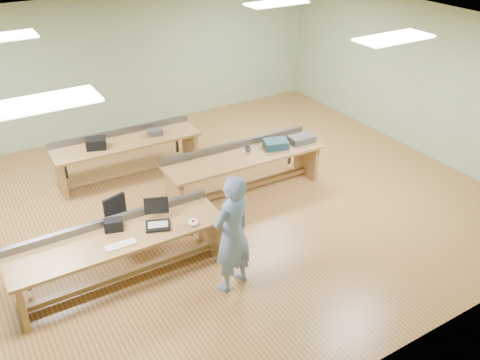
{
  "coord_description": "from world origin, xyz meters",
  "views": [
    {
      "loc": [
        -3.25,
        -6.7,
        4.87
      ],
      "look_at": [
        0.42,
        -0.6,
        0.76
      ],
      "focal_mm": 38.0,
      "sensor_mm": 36.0,
      "label": 1
    }
  ],
  "objects_px": {
    "workbench_front": "(120,247)",
    "drinks_can": "(244,154)",
    "camera_bag": "(113,225)",
    "workbench_back": "(127,149)",
    "person": "(232,234)",
    "mug": "(248,149)",
    "task_chair": "(123,229)",
    "parts_bin_teal": "(276,144)",
    "workbench_mid": "(244,164)",
    "laptop_base": "(158,226)",
    "parts_bin_grey": "(302,139)"
  },
  "relations": [
    {
      "from": "workbench_mid",
      "to": "mug",
      "type": "distance_m",
      "value": 0.27
    },
    {
      "from": "person",
      "to": "camera_bag",
      "type": "distance_m",
      "value": 1.67
    },
    {
      "from": "laptop_base",
      "to": "workbench_front",
      "type": "bearing_deg",
      "value": -167.57
    },
    {
      "from": "laptop_base",
      "to": "drinks_can",
      "type": "bearing_deg",
      "value": 50.94
    },
    {
      "from": "workbench_back",
      "to": "task_chair",
      "type": "xyz_separation_m",
      "value": [
        -0.86,
        -2.09,
        -0.25
      ]
    },
    {
      "from": "laptop_base",
      "to": "drinks_can",
      "type": "height_order",
      "value": "drinks_can"
    },
    {
      "from": "laptop_base",
      "to": "mug",
      "type": "height_order",
      "value": "mug"
    },
    {
      "from": "workbench_mid",
      "to": "person",
      "type": "xyz_separation_m",
      "value": [
        -1.47,
        -2.12,
        0.32
      ]
    },
    {
      "from": "laptop_base",
      "to": "task_chair",
      "type": "distance_m",
      "value": 0.99
    },
    {
      "from": "workbench_back",
      "to": "parts_bin_grey",
      "type": "relative_size",
      "value": 5.95
    },
    {
      "from": "mug",
      "to": "workbench_mid",
      "type": "bearing_deg",
      "value": -154.99
    },
    {
      "from": "workbench_front",
      "to": "workbench_mid",
      "type": "distance_m",
      "value": 2.99
    },
    {
      "from": "laptop_base",
      "to": "camera_bag",
      "type": "bearing_deg",
      "value": 177.57
    },
    {
      "from": "workbench_front",
      "to": "drinks_can",
      "type": "xyz_separation_m",
      "value": [
        2.69,
        1.12,
        0.24
      ]
    },
    {
      "from": "person",
      "to": "drinks_can",
      "type": "bearing_deg",
      "value": -141.17
    },
    {
      "from": "camera_bag",
      "to": "task_chair",
      "type": "xyz_separation_m",
      "value": [
        0.28,
        0.59,
        -0.53
      ]
    },
    {
      "from": "camera_bag",
      "to": "workbench_back",
      "type": "bearing_deg",
      "value": 84.16
    },
    {
      "from": "drinks_can",
      "to": "laptop_base",
      "type": "bearing_deg",
      "value": -150.65
    },
    {
      "from": "parts_bin_teal",
      "to": "task_chair",
      "type": "bearing_deg",
      "value": -173.22
    },
    {
      "from": "task_chair",
      "to": "parts_bin_teal",
      "type": "distance_m",
      "value": 3.16
    },
    {
      "from": "camera_bag",
      "to": "drinks_can",
      "type": "relative_size",
      "value": 2.35
    },
    {
      "from": "workbench_mid",
      "to": "laptop_base",
      "type": "bearing_deg",
      "value": -147.78
    },
    {
      "from": "drinks_can",
      "to": "person",
      "type": "bearing_deg",
      "value": -124.96
    },
    {
      "from": "workbench_back",
      "to": "person",
      "type": "distance_m",
      "value": 3.78
    },
    {
      "from": "laptop_base",
      "to": "mug",
      "type": "xyz_separation_m",
      "value": [
        2.31,
        1.34,
        0.03
      ]
    },
    {
      "from": "task_chair",
      "to": "drinks_can",
      "type": "bearing_deg",
      "value": -6.85
    },
    {
      "from": "person",
      "to": "task_chair",
      "type": "relative_size",
      "value": 2.12
    },
    {
      "from": "person",
      "to": "mug",
      "type": "bearing_deg",
      "value": -142.43
    },
    {
      "from": "task_chair",
      "to": "laptop_base",
      "type": "bearing_deg",
      "value": -87.84
    },
    {
      "from": "workbench_mid",
      "to": "mug",
      "type": "bearing_deg",
      "value": 26.83
    },
    {
      "from": "workbench_front",
      "to": "parts_bin_grey",
      "type": "height_order",
      "value": "parts_bin_grey"
    },
    {
      "from": "laptop_base",
      "to": "parts_bin_grey",
      "type": "relative_size",
      "value": 0.73
    },
    {
      "from": "workbench_front",
      "to": "camera_bag",
      "type": "height_order",
      "value": "camera_bag"
    },
    {
      "from": "camera_bag",
      "to": "parts_bin_teal",
      "type": "height_order",
      "value": "camera_bag"
    },
    {
      "from": "laptop_base",
      "to": "drinks_can",
      "type": "distance_m",
      "value": 2.46
    },
    {
      "from": "camera_bag",
      "to": "task_chair",
      "type": "relative_size",
      "value": 0.3
    },
    {
      "from": "workbench_front",
      "to": "parts_bin_teal",
      "type": "bearing_deg",
      "value": 18.8
    },
    {
      "from": "person",
      "to": "task_chair",
      "type": "height_order",
      "value": "person"
    },
    {
      "from": "workbench_mid",
      "to": "task_chair",
      "type": "bearing_deg",
      "value": -167.85
    },
    {
      "from": "workbench_mid",
      "to": "drinks_can",
      "type": "relative_size",
      "value": 28.03
    },
    {
      "from": "camera_bag",
      "to": "parts_bin_teal",
      "type": "relative_size",
      "value": 0.59
    },
    {
      "from": "workbench_front",
      "to": "workbench_mid",
      "type": "height_order",
      "value": "same"
    },
    {
      "from": "parts_bin_grey",
      "to": "laptop_base",
      "type": "bearing_deg",
      "value": -161.1
    },
    {
      "from": "workbench_mid",
      "to": "parts_bin_teal",
      "type": "distance_m",
      "value": 0.7
    },
    {
      "from": "camera_bag",
      "to": "task_chair",
      "type": "bearing_deg",
      "value": 81.62
    },
    {
      "from": "workbench_front",
      "to": "workbench_back",
      "type": "relative_size",
      "value": 1.07
    },
    {
      "from": "workbench_front",
      "to": "drinks_can",
      "type": "distance_m",
      "value": 2.93
    },
    {
      "from": "mug",
      "to": "drinks_can",
      "type": "xyz_separation_m",
      "value": [
        -0.17,
        -0.14,
        0.01
      ]
    },
    {
      "from": "task_chair",
      "to": "workbench_back",
      "type": "bearing_deg",
      "value": 51.99
    },
    {
      "from": "parts_bin_grey",
      "to": "mug",
      "type": "bearing_deg",
      "value": 170.14
    }
  ]
}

